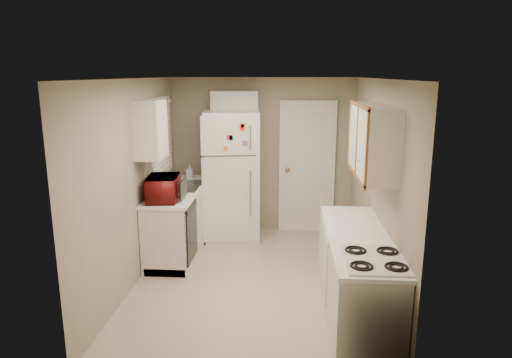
{
  "coord_description": "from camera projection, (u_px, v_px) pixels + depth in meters",
  "views": [
    {
      "loc": [
        0.39,
        -5.11,
        2.46
      ],
      "look_at": [
        0.0,
        0.5,
        1.15
      ],
      "focal_mm": 32.0,
      "sensor_mm": 36.0,
      "label": 1
    }
  ],
  "objects": [
    {
      "name": "sink",
      "position": [
        181.0,
        189.0,
        6.45
      ],
      "size": [
        0.54,
        0.74,
        0.16
      ],
      "primitive_type": "cube",
      "color": "gray",
      "rests_on": "left_counter"
    },
    {
      "name": "window_blinds",
      "position": [
        161.0,
        137.0,
        6.3
      ],
      "size": [
        0.1,
        0.98,
        1.08
      ],
      "primitive_type": "cube",
      "color": "silver",
      "rests_on": "wall_left"
    },
    {
      "name": "stove",
      "position": [
        372.0,
        313.0,
        4.0
      ],
      "size": [
        0.54,
        0.66,
        0.81
      ],
      "primitive_type": "cube",
      "rotation": [
        0.0,
        0.0,
        0.0
      ],
      "color": "silver",
      "rests_on": "floor"
    },
    {
      "name": "upper_cabinet_right",
      "position": [
        373.0,
        140.0,
        4.57
      ],
      "size": [
        0.3,
        1.2,
        0.7
      ],
      "primitive_type": "cube",
      "color": "silver",
      "rests_on": "wall_right"
    },
    {
      "name": "wall_back",
      "position": [
        262.0,
        156.0,
        7.12
      ],
      "size": [
        2.8,
        2.8,
        0.0
      ],
      "primitive_type": "plane",
      "color": "gray",
      "rests_on": "floor"
    },
    {
      "name": "wall_front",
      "position": [
        234.0,
        244.0,
        3.43
      ],
      "size": [
        2.8,
        2.8,
        0.0
      ],
      "primitive_type": "plane",
      "color": "gray",
      "rests_on": "floor"
    },
    {
      "name": "soap_bottle",
      "position": [
        190.0,
        171.0,
        6.98
      ],
      "size": [
        0.1,
        0.1,
        0.21
      ],
      "primitive_type": "imported",
      "rotation": [
        0.0,
        0.0,
        -0.03
      ],
      "color": "white",
      "rests_on": "left_counter"
    },
    {
      "name": "cabinet_over_fridge",
      "position": [
        235.0,
        105.0,
        6.82
      ],
      "size": [
        0.7,
        0.3,
        0.4
      ],
      "primitive_type": "cube",
      "color": "silver",
      "rests_on": "wall_back"
    },
    {
      "name": "floor",
      "position": [
        253.0,
        280.0,
        5.55
      ],
      "size": [
        3.8,
        3.8,
        0.0
      ],
      "primitive_type": "plane",
      "color": "beige",
      "rests_on": "ground"
    },
    {
      "name": "right_counter",
      "position": [
        356.0,
        277.0,
        4.6
      ],
      "size": [
        0.6,
        2.0,
        0.9
      ],
      "primitive_type": "cube",
      "color": "silver",
      "rests_on": "floor"
    },
    {
      "name": "ceiling",
      "position": [
        253.0,
        79.0,
        5.01
      ],
      "size": [
        3.8,
        3.8,
        0.0
      ],
      "primitive_type": "plane",
      "color": "white",
      "rests_on": "floor"
    },
    {
      "name": "microwave",
      "position": [
        164.0,
        188.0,
        5.7
      ],
      "size": [
        0.58,
        0.37,
        0.37
      ],
      "primitive_type": "imported",
      "rotation": [
        0.0,
        0.0,
        1.69
      ],
      "color": "maroon",
      "rests_on": "left_counter"
    },
    {
      "name": "refrigerator",
      "position": [
        232.0,
        175.0,
        6.86
      ],
      "size": [
        0.89,
        0.87,
        1.93
      ],
      "primitive_type": "cube",
      "rotation": [
        0.0,
        0.0,
        0.13
      ],
      "color": "silver",
      "rests_on": "floor"
    },
    {
      "name": "wall_right",
      "position": [
        376.0,
        187.0,
        5.18
      ],
      "size": [
        3.8,
        3.8,
        0.0
      ],
      "primitive_type": "plane",
      "color": "gray",
      "rests_on": "floor"
    },
    {
      "name": "dishwasher",
      "position": [
        191.0,
        232.0,
        5.78
      ],
      "size": [
        0.03,
        0.58,
        0.72
      ],
      "primitive_type": "cube",
      "color": "black",
      "rests_on": "floor"
    },
    {
      "name": "interior_door",
      "position": [
        307.0,
        168.0,
        7.08
      ],
      "size": [
        0.86,
        0.06,
        2.08
      ],
      "primitive_type": "cube",
      "color": "silver",
      "rests_on": "floor"
    },
    {
      "name": "upper_cabinet_left",
      "position": [
        150.0,
        130.0,
        5.44
      ],
      "size": [
        0.3,
        0.45,
        0.7
      ],
      "primitive_type": "cube",
      "color": "silver",
      "rests_on": "wall_left"
    },
    {
      "name": "left_counter",
      "position": [
        180.0,
        220.0,
        6.4
      ],
      "size": [
        0.6,
        1.8,
        0.9
      ],
      "primitive_type": "cube",
      "color": "silver",
      "rests_on": "floor"
    },
    {
      "name": "wall_left",
      "position": [
        135.0,
        183.0,
        5.37
      ],
      "size": [
        3.8,
        3.8,
        0.0
      ],
      "primitive_type": "plane",
      "color": "gray",
      "rests_on": "floor"
    }
  ]
}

